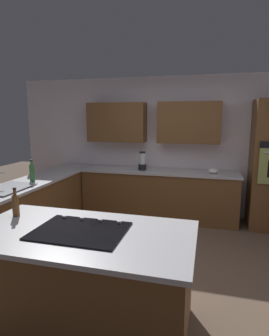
{
  "coord_description": "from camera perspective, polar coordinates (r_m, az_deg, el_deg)",
  "views": [
    {
      "loc": [
        -0.74,
        3.19,
        1.83
      ],
      "look_at": [
        0.39,
        -1.06,
        1.04
      ],
      "focal_mm": 29.65,
      "sensor_mm": 36.0,
      "label": 1
    }
  ],
  "objects": [
    {
      "name": "oil_bottle",
      "position": [
        2.93,
        -23.25,
        -6.96
      ],
      "size": [
        0.07,
        0.07,
        0.28
      ],
      "color": "brown",
      "rests_on": "island_top"
    },
    {
      "name": "countertop_side",
      "position": [
        4.64,
        -19.12,
        -2.27
      ],
      "size": [
        0.64,
        2.94,
        0.04
      ],
      "primitive_type": "cube",
      "color": "#B2B2B7",
      "rests_on": "lower_cabinets_side"
    },
    {
      "name": "countertop_back",
      "position": [
        5.08,
        5.03,
        -0.7
      ],
      "size": [
        2.84,
        0.64,
        0.04
      ],
      "primitive_type": "cube",
      "color": "#B2B2B7",
      "rests_on": "lower_cabinets_back"
    },
    {
      "name": "island_top",
      "position": [
        2.44,
        -11.1,
        -13.1
      ],
      "size": [
        1.91,
        1.01,
        0.04
      ],
      "primitive_type": "cube",
      "color": "#B2B2B7",
      "rests_on": "island_base"
    },
    {
      "name": "wall_back",
      "position": [
        5.32,
        6.03,
        5.63
      ],
      "size": [
        6.0,
        0.44,
        2.6
      ],
      "color": "silver",
      "rests_on": "ground"
    },
    {
      "name": "lower_cabinets_side",
      "position": [
        4.75,
        -18.8,
        -7.58
      ],
      "size": [
        0.6,
        2.9,
        0.86
      ],
      "primitive_type": "cube",
      "color": "brown",
      "rests_on": "ground"
    },
    {
      "name": "blender",
      "position": [
        5.06,
        1.63,
        1.22
      ],
      "size": [
        0.15,
        0.15,
        0.34
      ],
      "color": "black",
      "rests_on": "countertop_back"
    },
    {
      "name": "cooktop",
      "position": [
        2.43,
        -11.06,
        -12.45
      ],
      "size": [
        0.76,
        0.56,
        0.03
      ],
      "color": "black",
      "rests_on": "island_top"
    },
    {
      "name": "mixing_bowl",
      "position": [
        4.95,
        15.85,
        -0.55
      ],
      "size": [
        0.17,
        0.17,
        0.09
      ],
      "primitive_type": "ellipsoid",
      "color": "white",
      "rests_on": "countertop_back"
    },
    {
      "name": "island_base",
      "position": [
        2.64,
        -10.74,
        -22.1
      ],
      "size": [
        1.83,
        0.93,
        0.86
      ],
      "primitive_type": "cube",
      "color": "brown",
      "rests_on": "ground"
    },
    {
      "name": "ground_plane",
      "position": [
        3.76,
        1.63,
        -19.05
      ],
      "size": [
        14.0,
        14.0,
        0.0
      ],
      "primitive_type": "plane",
      "color": "brown"
    },
    {
      "name": "dish_soap_bottle",
      "position": [
        4.4,
        -20.32,
        -0.9
      ],
      "size": [
        0.07,
        0.07,
        0.33
      ],
      "color": "#336B38",
      "rests_on": "countertop_side"
    },
    {
      "name": "lower_cabinets_back",
      "position": [
        5.18,
        4.96,
        -5.59
      ],
      "size": [
        2.8,
        0.6,
        0.86
      ],
      "primitive_type": "cube",
      "color": "brown",
      "rests_on": "ground"
    },
    {
      "name": "sink_unit",
      "position": [
        4.09,
        -24.74,
        -3.74
      ],
      "size": [
        0.46,
        0.7,
        0.23
      ],
      "color": "#515456",
      "rests_on": "countertop_side"
    }
  ]
}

